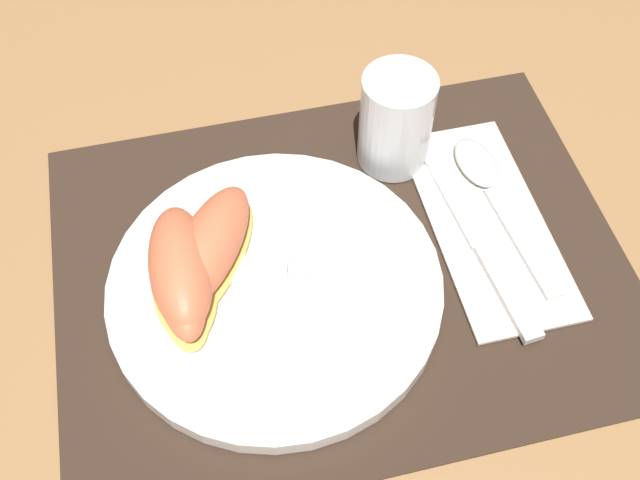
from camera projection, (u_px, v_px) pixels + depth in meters
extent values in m
plane|color=#A37547|center=(341.00, 265.00, 0.62)|extent=(3.00, 3.00, 0.00)
cube|color=#38281E|center=(341.00, 264.00, 0.62)|extent=(0.47, 0.36, 0.00)
cylinder|color=white|center=(275.00, 287.00, 0.59)|extent=(0.27, 0.27, 0.02)
cylinder|color=silver|center=(396.00, 121.00, 0.64)|extent=(0.06, 0.06, 0.09)
cylinder|color=orange|center=(394.00, 139.00, 0.66)|extent=(0.05, 0.05, 0.04)
cube|color=silver|center=(487.00, 222.00, 0.64)|extent=(0.09, 0.22, 0.00)
cube|color=silver|center=(508.00, 291.00, 0.59)|extent=(0.03, 0.09, 0.01)
cube|color=silver|center=(448.00, 185.00, 0.66)|extent=(0.03, 0.14, 0.01)
cube|color=silver|center=(521.00, 241.00, 0.62)|extent=(0.02, 0.12, 0.01)
ellipsoid|color=silver|center=(477.00, 162.00, 0.67)|extent=(0.04, 0.06, 0.01)
cube|color=silver|center=(362.00, 273.00, 0.59)|extent=(0.12, 0.05, 0.00)
cube|color=silver|center=(242.00, 268.00, 0.59)|extent=(0.08, 0.05, 0.00)
ellipsoid|color=#F7C656|center=(210.00, 259.00, 0.59)|extent=(0.11, 0.14, 0.01)
ellipsoid|color=#F2754C|center=(208.00, 248.00, 0.58)|extent=(0.11, 0.13, 0.04)
ellipsoid|color=#F7C656|center=(185.00, 284.00, 0.58)|extent=(0.06, 0.12, 0.01)
ellipsoid|color=#F2754C|center=(181.00, 272.00, 0.57)|extent=(0.05, 0.11, 0.04)
ellipsoid|color=#F7C656|center=(184.00, 297.00, 0.58)|extent=(0.04, 0.10, 0.01)
ellipsoid|color=#F2754C|center=(181.00, 287.00, 0.56)|extent=(0.04, 0.10, 0.04)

